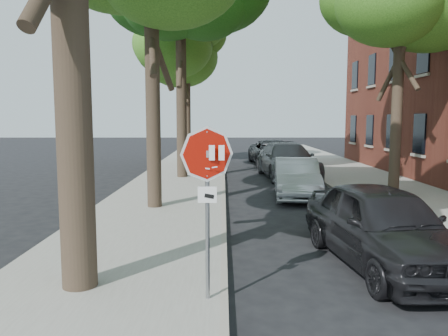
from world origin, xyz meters
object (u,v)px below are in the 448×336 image
Objects in this scene: car_d at (273,152)px; tree_mid_b at (180,4)px; car_a at (382,225)px; car_c at (287,160)px; tree_far at (187,47)px; stop_sign at (207,179)px; car_b at (296,178)px.

tree_mid_b is at bearing -131.96° from car_d.
car_c is at bearing 82.76° from car_a.
stop_sign is at bearing -84.54° from tree_far.
stop_sign is 0.45× the size of car_c.
tree_mid_b is 1.11× the size of tree_far.
tree_mid_b is 8.76m from car_c.
tree_far is 1.70× the size of car_d.
car_a is at bearing -81.30° from car_b.
stop_sign reaches higher than car_d.
stop_sign is 21.88m from tree_far.
stop_sign is 20.78m from car_d.
tree_mid_b is at bearing -179.98° from car_c.
tree_far reaches higher than car_b.
car_b is 0.74× the size of car_c.
stop_sign is 0.61× the size of car_b.
car_b is 5.33m from car_c.
car_b is (4.60, -4.90, -7.29)m from tree_mid_b.
stop_sign is at bearing -83.05° from tree_mid_b.
car_c reaches higher than car_b.
tree_mid_b reaches higher than car_a.
car_a is (5.02, -12.27, -7.20)m from tree_mid_b.
car_c reaches higher than car_a.
tree_far is (-2.02, 21.14, 5.26)m from stop_sign.
tree_far is at bearing 95.46° from stop_sign.
car_c reaches higher than car_d.
car_a is 0.85× the size of car_d.
tree_mid_b is 10.85m from car_d.
car_c is (5.02, 0.41, -7.16)m from tree_mid_b.
tree_far reaches higher than stop_sign.
tree_far is at bearing 98.21° from car_a.
tree_far is at bearing 92.44° from tree_mid_b.
tree_far is 14.41m from car_b.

